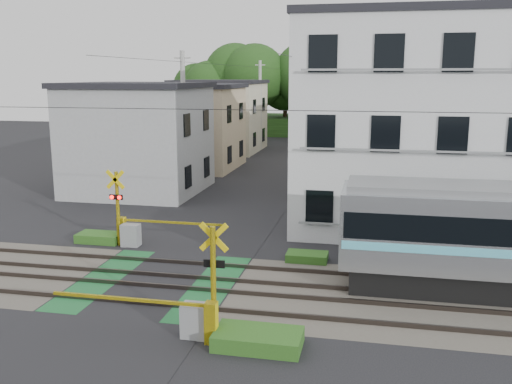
% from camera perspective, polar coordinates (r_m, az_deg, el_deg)
% --- Properties ---
extents(ground, '(120.00, 120.00, 0.00)m').
position_cam_1_polar(ground, '(19.32, -9.89, -8.84)').
color(ground, black).
extents(track_bed, '(120.00, 120.00, 0.14)m').
position_cam_1_polar(track_bed, '(19.31, -9.90, -8.74)').
color(track_bed, '#47423A').
rests_on(track_bed, ground).
extents(crossing_signal_near, '(4.74, 0.65, 3.09)m').
position_cam_1_polar(crossing_signal_near, '(15.04, -5.84, -11.89)').
color(crossing_signal_near, yellow).
rests_on(crossing_signal_near, ground).
extents(crossing_signal_far, '(4.74, 0.65, 3.09)m').
position_cam_1_polar(crossing_signal_far, '(23.29, -12.58, -3.57)').
color(crossing_signal_far, yellow).
rests_on(crossing_signal_far, ground).
extents(apartment_block, '(10.20, 8.36, 9.30)m').
position_cam_1_polar(apartment_block, '(26.40, 15.45, 6.75)').
color(apartment_block, silver).
rests_on(apartment_block, ground).
extents(houses_row, '(22.07, 31.35, 6.80)m').
position_cam_1_polar(houses_row, '(43.34, 3.04, 7.01)').
color(houses_row, '#A1A4A6').
rests_on(houses_row, ground).
extents(tree_hill, '(40.00, 12.12, 10.60)m').
position_cam_1_polar(tree_hill, '(65.66, 5.68, 10.16)').
color(tree_hill, '#204316').
rests_on(tree_hill, ground).
extents(catenary, '(60.00, 5.04, 7.00)m').
position_cam_1_polar(catenary, '(17.10, 8.75, 1.37)').
color(catenary, '#2D2D33').
rests_on(catenary, ground).
extents(utility_poles, '(7.90, 42.00, 8.00)m').
position_cam_1_polar(utility_poles, '(40.65, 0.58, 7.90)').
color(utility_poles, '#A5A5A0').
rests_on(utility_poles, ground).
extents(pedestrian, '(0.78, 0.62, 1.89)m').
position_cam_1_polar(pedestrian, '(52.78, 4.61, 5.30)').
color(pedestrian, '#2D2C37').
rests_on(pedestrian, ground).
extents(weed_patches, '(10.25, 8.80, 0.40)m').
position_cam_1_polar(weed_patches, '(18.62, -4.92, -8.90)').
color(weed_patches, '#2D5E1E').
rests_on(weed_patches, ground).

